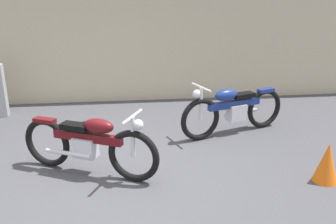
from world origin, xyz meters
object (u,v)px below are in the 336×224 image
helmet (85,128)px  traffic_cone (327,163)px  motorcycle_maroon (89,144)px  motorcycle_blue (233,109)px

helmet → traffic_cone: bearing=-31.8°
motorcycle_maroon → motorcycle_blue: 2.67m
helmet → motorcycle_blue: (2.60, -0.26, 0.33)m
motorcycle_maroon → motorcycle_blue: (2.38, 1.22, 0.01)m
motorcycle_maroon → motorcycle_blue: bearing=52.9°
motorcycle_maroon → motorcycle_blue: motorcycle_blue is taller
helmet → motorcycle_maroon: bearing=-81.3°
motorcycle_blue → traffic_cone: bearing=93.2°
traffic_cone → motorcycle_maroon: (-3.12, 0.59, 0.17)m
helmet → motorcycle_maroon: size_ratio=0.13×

